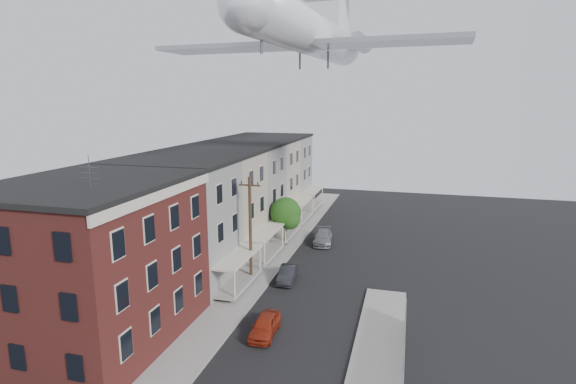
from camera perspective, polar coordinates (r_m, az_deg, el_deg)
name	(u,v)px	position (r m, az deg, el deg)	size (l,w,h in m)	color
sidewalk_left	(273,258)	(43.83, -1.86, -8.35)	(3.00, 62.00, 0.12)	gray
curb_left	(288,259)	(43.44, -0.01, -8.52)	(0.15, 62.00, 0.14)	gray
corner_building	(93,261)	(30.78, -23.53, -8.09)	(10.31, 12.30, 12.15)	#351511
row_house_a	(171,223)	(38.23, -14.61, -3.77)	(11.98, 7.00, 10.30)	slate
row_house_b	(208,204)	(44.22, -10.12, -1.50)	(11.98, 7.00, 10.30)	gray
row_house_c	(235,190)	(50.48, -6.73, 0.24)	(11.98, 7.00, 10.30)	slate
row_house_d	(256,180)	(56.91, -4.09, 1.58)	(11.98, 7.00, 10.30)	gray
row_house_e	(272,171)	(63.46, -2.00, 2.65)	(11.98, 7.00, 10.30)	slate
utility_pole	(250,229)	(37.02, -4.80, -4.66)	(1.80, 0.26, 9.00)	black
street_tree	(287,214)	(46.36, -0.18, -2.84)	(3.22, 3.20, 5.20)	black
car_near	(265,325)	(30.49, -2.95, -16.57)	(1.51, 3.74, 1.28)	maroon
car_mid	(288,274)	(38.51, -0.06, -10.35)	(1.31, 3.76, 1.24)	black
car_far	(323,237)	(48.22, 4.46, -5.74)	(1.87, 4.59, 1.33)	slate
airplane	(313,35)	(41.88, 3.16, 19.33)	(26.61, 30.38, 8.78)	white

